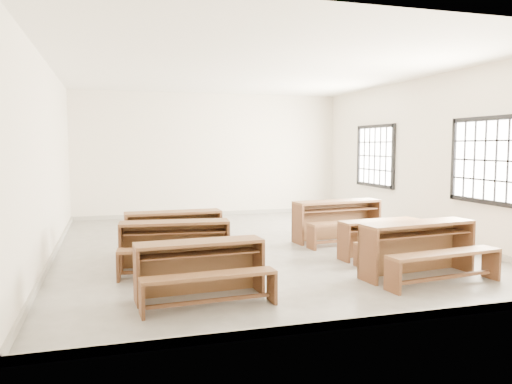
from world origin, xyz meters
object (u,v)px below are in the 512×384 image
object	(u,v)px
desk_set_1	(175,242)
desk_set_3	(420,245)
desk_set_5	(339,218)
desk_set_2	(174,229)
desk_set_4	(381,236)
desk_set_0	(201,265)

from	to	relation	value
desk_set_1	desk_set_3	bearing A→B (deg)	-17.41
desk_set_1	desk_set_3	xyz separation A→B (m)	(3.25, -1.37, 0.03)
desk_set_5	desk_set_2	bearing A→B (deg)	178.62
desk_set_4	desk_set_5	xyz separation A→B (m)	(-0.03, 1.53, 0.09)
desk_set_0	desk_set_2	xyz separation A→B (m)	(-0.00, 2.58, 0.02)
desk_set_2	desk_set_4	size ratio (longest dim) A/B	1.12
desk_set_1	desk_set_4	world-z (taller)	desk_set_1
desk_set_3	desk_set_4	size ratio (longest dim) A/B	1.24
desk_set_0	desk_set_4	size ratio (longest dim) A/B	1.09
desk_set_5	desk_set_0	bearing A→B (deg)	-144.34
desk_set_3	desk_set_5	bearing A→B (deg)	82.24
desk_set_2	desk_set_5	xyz separation A→B (m)	(3.19, 0.26, 0.03)
desk_set_0	desk_set_5	bearing A→B (deg)	38.43
desk_set_2	desk_set_3	world-z (taller)	desk_set_3
desk_set_5	desk_set_1	bearing A→B (deg)	-163.82
desk_set_3	desk_set_4	world-z (taller)	desk_set_3
desk_set_0	desk_set_1	bearing A→B (deg)	91.35
desk_set_3	desk_set_4	distance (m)	1.20
desk_set_1	desk_set_5	bearing A→B (deg)	27.67
desk_set_0	desk_set_1	world-z (taller)	desk_set_1
desk_set_3	desk_set_4	bearing A→B (deg)	79.43
desk_set_3	desk_set_5	xyz separation A→B (m)	(0.06, 2.72, 0.01)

